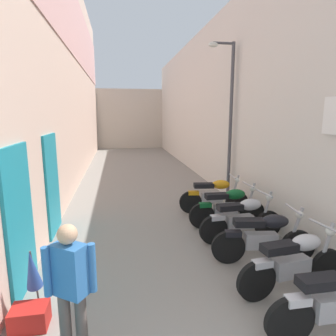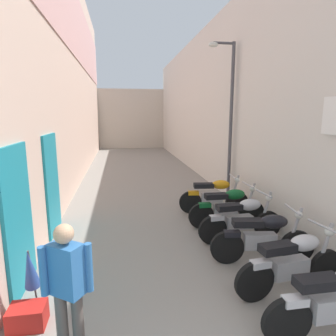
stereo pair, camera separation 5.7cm
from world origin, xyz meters
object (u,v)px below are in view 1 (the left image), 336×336
(motorcycle_third, at_px, (264,236))
(motorcycle_fifth, at_px, (228,206))
(motorcycle_fourth, at_px, (242,218))
(pedestrian_by_doorway, at_px, (71,285))
(motorcycle_second, at_px, (295,262))
(motorcycle_sixth, at_px, (214,195))
(plastic_crate, at_px, (30,317))
(street_lamp, at_px, (228,111))
(umbrella_leaning, at_px, (32,270))

(motorcycle_third, relative_size, motorcycle_fifth, 1.00)
(motorcycle_fourth, height_order, pedestrian_by_doorway, pedestrian_by_doorway)
(motorcycle_second, relative_size, motorcycle_third, 1.00)
(motorcycle_sixth, height_order, pedestrian_by_doorway, pedestrian_by_doorway)
(motorcycle_fourth, bearing_deg, plastic_crate, -152.60)
(motorcycle_third, relative_size, pedestrian_by_doorway, 1.17)
(motorcycle_third, bearing_deg, motorcycle_fifth, 90.00)
(motorcycle_second, distance_m, plastic_crate, 3.67)
(pedestrian_by_doorway, bearing_deg, motorcycle_second, 13.37)
(motorcycle_second, height_order, motorcycle_third, same)
(motorcycle_fourth, bearing_deg, street_lamp, 75.88)
(motorcycle_third, distance_m, street_lamp, 4.36)
(pedestrian_by_doorway, bearing_deg, motorcycle_third, 28.14)
(umbrella_leaning, xyz_separation_m, street_lamp, (4.32, 4.49, 2.02))
(umbrella_leaning, bearing_deg, motorcycle_fourth, 25.26)
(motorcycle_second, xyz_separation_m, motorcycle_fourth, (0.00, 1.81, 0.00))
(motorcycle_fourth, xyz_separation_m, plastic_crate, (-3.65, -1.89, -0.36))
(motorcycle_fourth, height_order, umbrella_leaning, motorcycle_fourth)
(motorcycle_third, xyz_separation_m, motorcycle_sixth, (0.00, 2.68, 0.00))
(motorcycle_fourth, bearing_deg, motorcycle_sixth, 90.00)
(motorcycle_fifth, distance_m, umbrella_leaning, 4.41)
(motorcycle_second, bearing_deg, umbrella_leaning, 178.35)
(motorcycle_third, relative_size, umbrella_leaning, 1.91)
(plastic_crate, height_order, street_lamp, street_lamp)
(motorcycle_fifth, relative_size, umbrella_leaning, 1.92)
(umbrella_leaning, bearing_deg, motorcycle_second, -1.65)
(pedestrian_by_doorway, height_order, umbrella_leaning, pedestrian_by_doorway)
(motorcycle_fifth, xyz_separation_m, plastic_crate, (-3.65, -2.68, -0.36))
(motorcycle_fourth, distance_m, motorcycle_fifth, 0.79)
(motorcycle_fifth, xyz_separation_m, umbrella_leaning, (-3.63, -2.50, 0.18))
(motorcycle_fifth, height_order, street_lamp, street_lamp)
(motorcycle_second, xyz_separation_m, umbrella_leaning, (-3.63, 0.10, 0.18))
(motorcycle_fifth, bearing_deg, motorcycle_second, -90.00)
(motorcycle_second, distance_m, motorcycle_fourth, 1.81)
(pedestrian_by_doorway, distance_m, plastic_crate, 1.19)
(motorcycle_second, xyz_separation_m, street_lamp, (0.70, 4.59, 2.20))
(motorcycle_fourth, bearing_deg, motorcycle_fifth, 90.00)
(motorcycle_second, xyz_separation_m, motorcycle_fifth, (0.00, 2.61, 0.00))
(motorcycle_sixth, bearing_deg, motorcycle_fourth, -90.00)
(pedestrian_by_doorway, distance_m, street_lamp, 6.72)
(motorcycle_sixth, xyz_separation_m, pedestrian_by_doorway, (-3.02, -4.30, 0.42))
(motorcycle_fourth, distance_m, umbrella_leaning, 4.01)
(motorcycle_fourth, relative_size, motorcycle_fifth, 1.00)
(street_lamp, bearing_deg, umbrella_leaning, -133.93)
(plastic_crate, bearing_deg, motorcycle_fifth, 36.33)
(motorcycle_third, xyz_separation_m, street_lamp, (0.70, 3.70, 2.20))
(pedestrian_by_doorway, xyz_separation_m, street_lamp, (3.72, 5.31, 1.78))
(motorcycle_second, height_order, motorcycle_fifth, same)
(motorcycle_fourth, distance_m, pedestrian_by_doorway, 3.96)
(plastic_crate, distance_m, street_lamp, 6.87)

